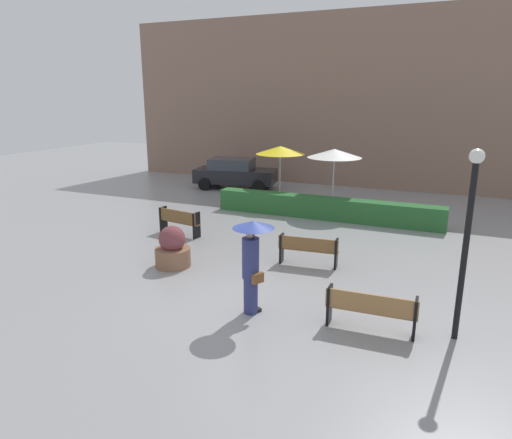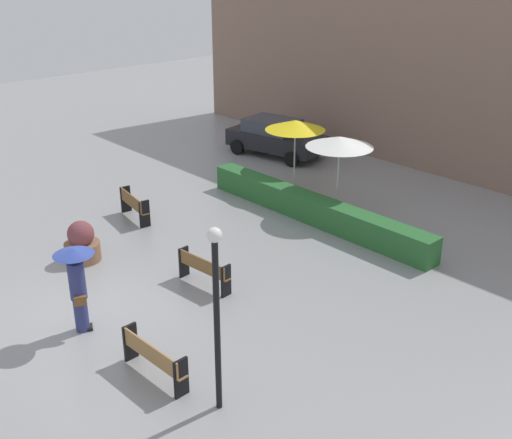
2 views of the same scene
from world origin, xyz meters
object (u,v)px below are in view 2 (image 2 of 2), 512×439
at_px(bench_mid_center, 203,269).
at_px(planter_pot, 82,244).
at_px(patio_umbrella_yellow, 295,125).
at_px(bench_near_right, 153,357).
at_px(parked_car, 275,137).
at_px(patio_umbrella_white, 340,142).
at_px(pedestrian_with_umbrella, 77,279).
at_px(bench_far_left, 134,204).
at_px(lamp_post, 216,302).

xyz_separation_m(bench_mid_center, planter_pot, (-3.55, -1.60, -0.01)).
bearing_deg(patio_umbrella_yellow, bench_mid_center, -63.26).
relative_size(bench_near_right, planter_pot, 1.56).
xyz_separation_m(patio_umbrella_yellow, parked_car, (-3.46, 2.38, -1.60)).
height_order(bench_mid_center, parked_car, parked_car).
bearing_deg(patio_umbrella_white, bench_near_right, -71.02).
xyz_separation_m(pedestrian_with_umbrella, planter_pot, (-3.30, 1.80, -0.86)).
distance_m(bench_near_right, parked_car, 15.73).
xyz_separation_m(bench_far_left, parked_car, (-1.94, 8.36, 0.28)).
height_order(patio_umbrella_yellow, parked_car, patio_umbrella_yellow).
relative_size(pedestrian_with_umbrella, patio_umbrella_white, 0.82).
xyz_separation_m(pedestrian_with_umbrella, parked_car, (-6.78, 12.87, -0.55)).
distance_m(bench_mid_center, planter_pot, 3.89).
distance_m(bench_near_right, pedestrian_with_umbrella, 2.74).
bearing_deg(bench_mid_center, parked_car, 126.60).
bearing_deg(planter_pot, bench_near_right, -14.87).
bearing_deg(patio_umbrella_yellow, parked_car, 145.49).
xyz_separation_m(bench_near_right, patio_umbrella_white, (-3.31, 9.64, 1.96)).
bearing_deg(pedestrian_with_umbrella, bench_mid_center, 85.83).
height_order(bench_near_right, parked_car, parked_car).
xyz_separation_m(patio_umbrella_white, parked_car, (-6.06, 2.99, -1.66)).
xyz_separation_m(patio_umbrella_yellow, patio_umbrella_white, (2.60, -0.61, 0.05)).
height_order(bench_mid_center, planter_pot, planter_pot).
bearing_deg(bench_far_left, patio_umbrella_white, 52.51).
distance_m(bench_far_left, parked_car, 8.59).
distance_m(bench_far_left, patio_umbrella_white, 7.04).
bearing_deg(patio_umbrella_yellow, bench_near_right, -60.02).
bearing_deg(lamp_post, bench_far_left, 156.96).
height_order(bench_near_right, bench_mid_center, bench_mid_center).
bearing_deg(bench_mid_center, bench_far_left, 167.76).
distance_m(bench_far_left, pedestrian_with_umbrella, 6.67).
xyz_separation_m(bench_far_left, bench_mid_center, (5.09, -1.10, -0.01)).
relative_size(bench_near_right, pedestrian_with_umbrella, 0.86).
relative_size(bench_far_left, pedestrian_with_umbrella, 0.78).
bearing_deg(bench_near_right, bench_far_left, 150.15).
distance_m(bench_mid_center, parked_car, 11.80).
distance_m(bench_near_right, bench_mid_center, 3.93).
height_order(bench_far_left, bench_mid_center, bench_far_left).
height_order(bench_mid_center, patio_umbrella_yellow, patio_umbrella_yellow).
relative_size(bench_near_right, bench_mid_center, 1.08).
height_order(bench_near_right, pedestrian_with_umbrella, pedestrian_with_umbrella).
relative_size(pedestrian_with_umbrella, parked_car, 0.49).
height_order(lamp_post, parked_car, lamp_post).
bearing_deg(bench_mid_center, planter_pot, -155.77).
xyz_separation_m(planter_pot, patio_umbrella_yellow, (-0.02, 8.69, 1.91)).
bearing_deg(parked_car, bench_far_left, -76.95).
distance_m(lamp_post, patio_umbrella_yellow, 12.40).
relative_size(bench_mid_center, parked_car, 0.39).
height_order(bench_near_right, planter_pot, planter_pot).
bearing_deg(lamp_post, patio_umbrella_yellow, 127.48).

